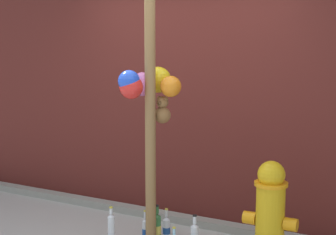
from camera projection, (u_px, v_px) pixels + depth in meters
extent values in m
cube|color=#561E19|center=(191.00, 34.00, 5.45)|extent=(10.00, 0.20, 3.99)
cube|color=gray|center=(175.00, 218.00, 5.40)|extent=(8.00, 0.12, 0.08)
cylinder|color=olive|center=(150.00, 93.00, 4.52)|extent=(0.10, 0.10, 2.90)
sphere|color=yellow|center=(158.00, 80.00, 4.71)|extent=(0.25, 0.25, 0.25)
sphere|color=red|center=(131.00, 87.00, 4.47)|extent=(0.21, 0.21, 0.21)
sphere|color=blue|center=(129.00, 81.00, 4.45)|extent=(0.20, 0.20, 0.20)
sphere|color=orange|center=(171.00, 86.00, 4.53)|extent=(0.19, 0.19, 0.19)
sphere|color=#D66BB2|center=(143.00, 84.00, 4.59)|extent=(0.22, 0.22, 0.22)
sphere|color=brown|center=(162.00, 115.00, 4.63)|extent=(0.15, 0.15, 0.15)
sphere|color=brown|center=(162.00, 102.00, 4.61)|extent=(0.11, 0.11, 0.11)
sphere|color=brown|center=(159.00, 98.00, 4.63)|extent=(0.04, 0.04, 0.04)
sphere|color=brown|center=(166.00, 99.00, 4.59)|extent=(0.04, 0.04, 0.04)
sphere|color=brown|center=(160.00, 103.00, 4.57)|extent=(0.04, 0.04, 0.04)
cylinder|color=gold|center=(270.00, 225.00, 4.32)|extent=(0.25, 0.25, 0.70)
cylinder|color=orange|center=(271.00, 184.00, 4.26)|extent=(0.28, 0.28, 0.03)
sphere|color=gold|center=(271.00, 175.00, 4.25)|extent=(0.23, 0.23, 0.23)
cylinder|color=orange|center=(250.00, 218.00, 4.40)|extent=(0.11, 0.11, 0.11)
cylinder|color=orange|center=(291.00, 225.00, 4.23)|extent=(0.11, 0.11, 0.11)
cone|color=silver|center=(195.00, 225.00, 4.48)|extent=(0.07, 0.07, 0.03)
cylinder|color=silver|center=(195.00, 220.00, 4.47)|extent=(0.03, 0.03, 0.07)
cylinder|color=black|center=(195.00, 215.00, 4.47)|extent=(0.04, 0.04, 0.01)
cylinder|color=silver|center=(145.00, 231.00, 4.87)|extent=(0.06, 0.06, 0.19)
cone|color=silver|center=(145.00, 220.00, 4.86)|extent=(0.06, 0.06, 0.02)
cylinder|color=silver|center=(145.00, 215.00, 4.85)|extent=(0.03, 0.03, 0.08)
cylinder|color=#1E478C|center=(145.00, 232.00, 4.87)|extent=(0.06, 0.06, 0.07)
cylinder|color=gold|center=(145.00, 211.00, 4.84)|extent=(0.03, 0.03, 0.01)
cylinder|color=#93CCE0|center=(174.00, 233.00, 4.38)|extent=(0.03, 0.03, 0.09)
cylinder|color=gold|center=(174.00, 228.00, 4.37)|extent=(0.03, 0.03, 0.01)
cylinder|color=#337038|center=(157.00, 230.00, 4.79)|extent=(0.08, 0.08, 0.27)
cone|color=#337038|center=(157.00, 215.00, 4.77)|extent=(0.08, 0.08, 0.03)
cylinder|color=#337038|center=(157.00, 210.00, 4.76)|extent=(0.04, 0.04, 0.07)
cylinder|color=#D8C64C|center=(157.00, 229.00, 4.79)|extent=(0.08, 0.08, 0.08)
cylinder|color=black|center=(157.00, 206.00, 4.76)|extent=(0.04, 0.04, 0.01)
cylinder|color=silver|center=(166.00, 229.00, 4.92)|extent=(0.07, 0.07, 0.19)
cone|color=silver|center=(166.00, 218.00, 4.90)|extent=(0.07, 0.07, 0.03)
cylinder|color=silver|center=(166.00, 213.00, 4.89)|extent=(0.03, 0.03, 0.07)
cylinder|color=#1E478C|center=(166.00, 230.00, 4.92)|extent=(0.08, 0.08, 0.06)
cylinder|color=gold|center=(166.00, 209.00, 4.89)|extent=(0.03, 0.03, 0.01)
cylinder|color=silver|center=(111.00, 231.00, 4.74)|extent=(0.07, 0.07, 0.29)
cone|color=silver|center=(111.00, 215.00, 4.71)|extent=(0.07, 0.07, 0.03)
cylinder|color=silver|center=(111.00, 211.00, 4.71)|extent=(0.03, 0.03, 0.06)
cylinder|color=gold|center=(111.00, 207.00, 4.70)|extent=(0.03, 0.03, 0.01)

